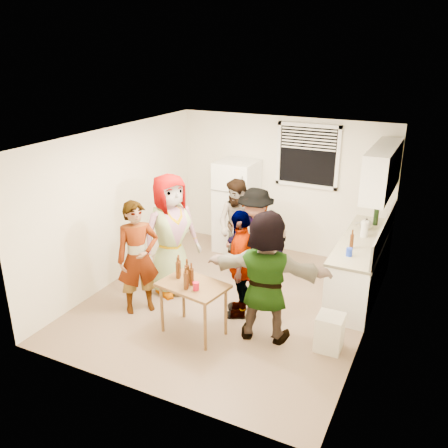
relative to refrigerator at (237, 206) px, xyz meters
The scene contains 23 objects.
room 2.20m from the refrigerator, 68.25° to the right, with size 4.00×4.50×2.50m, color white, non-canonical shape.
window 1.60m from the refrigerator, 15.38° to the left, with size 1.12×0.10×1.06m, color white, non-canonical shape.
refrigerator is the anchor object (origin of this frame).
counter_lower 2.59m from the refrigerator, 16.59° to the right, with size 0.60×2.20×0.86m, color white.
countertop 2.56m from the refrigerator, 16.59° to the right, with size 0.64×2.22×0.04m, color beige.
backsplash 2.84m from the refrigerator, 14.94° to the right, with size 0.03×2.20×0.36m, color beige.
upper_cabinets 2.85m from the refrigerator, 11.61° to the right, with size 0.34×1.60×0.70m, color white.
kettle 2.42m from the refrigerator, ahead, with size 0.24×0.20×0.20m, color silver, non-canonical shape.
paper_towel 2.50m from the refrigerator, 13.96° to the right, with size 0.11×0.11×0.25m, color white.
wine_bottle 2.50m from the refrigerator, ahead, with size 0.08×0.08×0.33m, color black.
beer_bottle_counter 2.61m from the refrigerator, 25.94° to the right, with size 0.06×0.06×0.21m, color #47230C.
blue_cup 2.78m from the refrigerator, 30.95° to the right, with size 0.09×0.09×0.12m, color blue.
picture_frame 2.68m from the refrigerator, ahead, with size 0.02×0.18×0.15m, color #C9C54A.
trash_bin 3.46m from the refrigerator, 44.96° to the right, with size 0.33×0.33×0.48m, color silver.
serving_table 3.05m from the refrigerator, 76.55° to the right, with size 0.87×0.58×0.73m, color brown, non-canonical shape.
beer_bottle_table 2.91m from the refrigerator, 78.19° to the right, with size 0.07×0.07×0.25m, color #47230C.
red_cup 3.07m from the refrigerator, 75.01° to the right, with size 0.08×0.08×0.11m, color red.
guest_grey 2.15m from the refrigerator, 95.89° to the right, with size 0.93×1.91×0.61m, color gray.
guest_stripe 2.81m from the refrigerator, 96.87° to the right, with size 0.61×1.67×0.40m, color #141933.
guest_back_left 1.23m from the refrigerator, 63.70° to the right, with size 0.78×1.60×0.61m, color brown.
guest_back_right 1.61m from the refrigerator, 52.68° to the right, with size 1.03×1.59×0.59m, color #444449.
guest_black 2.51m from the refrigerator, 63.99° to the right, with size 0.93×1.59×0.39m, color black.
guest_orange 3.08m from the refrigerator, 58.10° to the right, with size 1.65×1.78×0.53m, color #D17052.
Camera 1 is at (2.71, -5.73, 3.66)m, focal length 38.00 mm.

